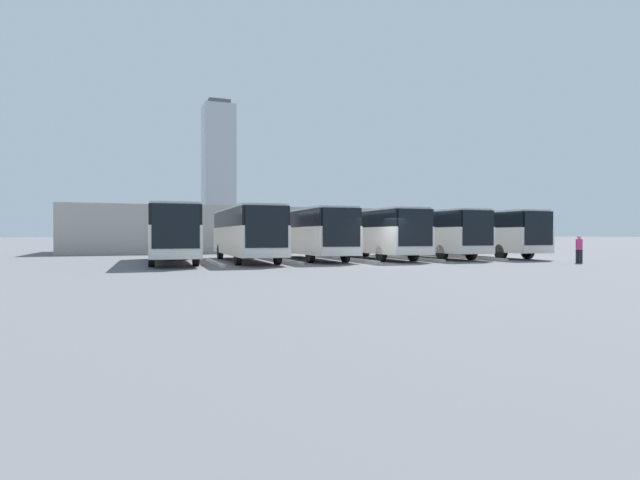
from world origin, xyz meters
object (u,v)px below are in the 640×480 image
object	(u,v)px
bus_0	(481,232)
pedestrian	(579,248)
bus_2	(373,232)
bus_5	(171,232)
bus_1	(428,232)
bus_4	(246,232)
bus_3	(310,232)

from	to	relation	value
bus_0	pedestrian	bearing A→B (deg)	90.82
bus_0	bus_2	xyz separation A→B (m)	(8.48, -0.22, 0.00)
bus_5	bus_1	bearing A→B (deg)	-177.35
bus_2	bus_4	xyz separation A→B (m)	(8.48, 0.26, 0.00)
bus_2	bus_5	bearing A→B (deg)	2.58
bus_1	bus_2	xyz separation A→B (m)	(4.24, 0.07, 0.00)
bus_2	bus_5	distance (m)	12.72
bus_3	bus_4	world-z (taller)	same
bus_1	bus_5	world-z (taller)	same
bus_5	bus_3	bearing A→B (deg)	-174.18
bus_4	bus_5	world-z (taller)	same
bus_2	bus_5	world-z (taller)	same
bus_2	bus_4	size ratio (longest dim) A/B	1.00
bus_1	bus_5	size ratio (longest dim) A/B	1.00
bus_1	bus_4	size ratio (longest dim) A/B	1.00
bus_2	bus_3	xyz separation A→B (m)	(4.24, -0.43, 0.00)
bus_3	bus_4	size ratio (longest dim) A/B	1.00
pedestrian	bus_3	bearing A→B (deg)	-145.80
bus_0	bus_2	size ratio (longest dim) A/B	1.00
pedestrian	bus_4	bearing A→B (deg)	-136.45
bus_2	pedestrian	size ratio (longest dim) A/B	7.30
bus_0	bus_1	world-z (taller)	same
bus_2	bus_0	bearing A→B (deg)	-179.59
bus_3	bus_4	bearing A→B (deg)	11.25
bus_4	pedestrian	size ratio (longest dim) A/B	7.30
pedestrian	bus_5	bearing A→B (deg)	-131.91
bus_5	pedestrian	bearing A→B (deg)	159.81
bus_3	bus_5	bearing A→B (deg)	5.82
bus_5	pedestrian	world-z (taller)	bus_5
bus_0	bus_2	distance (m)	8.49
bus_1	bus_3	world-z (taller)	same
bus_1	bus_2	world-z (taller)	same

